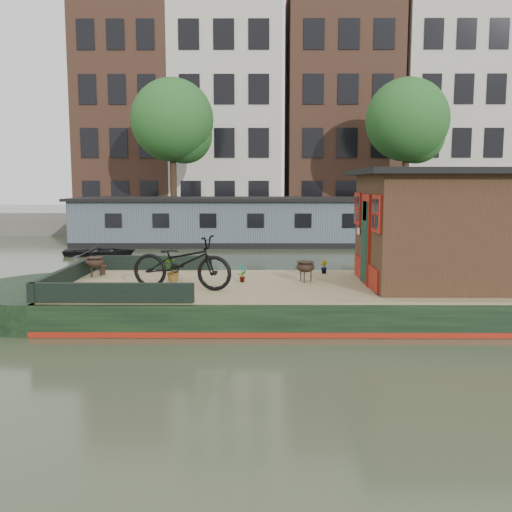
{
  "coord_description": "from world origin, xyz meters",
  "views": [
    {
      "loc": [
        -1.81,
        -11.98,
        2.79
      ],
      "look_at": [
        -1.9,
        0.5,
        1.18
      ],
      "focal_mm": 40.0,
      "sensor_mm": 36.0,
      "label": 1
    }
  ],
  "objects_px": {
    "potted_plant_a": "(242,273)",
    "dinghy": "(100,248)",
    "bicycle": "(182,262)",
    "cabin": "(450,226)",
    "brazier_rear": "(95,267)",
    "brazier_front": "(305,272)"
  },
  "relations": [
    {
      "from": "potted_plant_a",
      "to": "dinghy",
      "type": "relative_size",
      "value": 0.15
    },
    {
      "from": "cabin",
      "to": "brazier_rear",
      "type": "distance_m",
      "value": 7.9
    },
    {
      "from": "cabin",
      "to": "brazier_rear",
      "type": "bearing_deg",
      "value": 173.52
    },
    {
      "from": "dinghy",
      "to": "bicycle",
      "type": "bearing_deg",
      "value": -164.29
    },
    {
      "from": "cabin",
      "to": "dinghy",
      "type": "xyz_separation_m",
      "value": [
        -10.21,
        9.84,
        -1.6
      ]
    },
    {
      "from": "dinghy",
      "to": "brazier_rear",
      "type": "bearing_deg",
      "value": -173.01
    },
    {
      "from": "brazier_rear",
      "to": "dinghy",
      "type": "bearing_deg",
      "value": 105.13
    },
    {
      "from": "potted_plant_a",
      "to": "dinghy",
      "type": "distance_m",
      "value": 11.29
    },
    {
      "from": "brazier_front",
      "to": "dinghy",
      "type": "distance_m",
      "value": 12.0
    },
    {
      "from": "potted_plant_a",
      "to": "brazier_front",
      "type": "height_order",
      "value": "brazier_front"
    },
    {
      "from": "bicycle",
      "to": "potted_plant_a",
      "type": "relative_size",
      "value": 5.23
    },
    {
      "from": "brazier_rear",
      "to": "cabin",
      "type": "bearing_deg",
      "value": -6.48
    },
    {
      "from": "bicycle",
      "to": "potted_plant_a",
      "type": "distance_m",
      "value": 1.48
    },
    {
      "from": "cabin",
      "to": "potted_plant_a",
      "type": "xyz_separation_m",
      "value": [
        -4.39,
        0.18,
        -1.03
      ]
    },
    {
      "from": "potted_plant_a",
      "to": "brazier_front",
      "type": "bearing_deg",
      "value": 2.97
    },
    {
      "from": "brazier_rear",
      "to": "dinghy",
      "type": "relative_size",
      "value": 0.17
    },
    {
      "from": "brazier_front",
      "to": "brazier_rear",
      "type": "height_order",
      "value": "brazier_rear"
    },
    {
      "from": "brazier_front",
      "to": "brazier_rear",
      "type": "relative_size",
      "value": 0.98
    },
    {
      "from": "potted_plant_a",
      "to": "brazier_front",
      "type": "relative_size",
      "value": 0.9
    },
    {
      "from": "brazier_rear",
      "to": "potted_plant_a",
      "type": "bearing_deg",
      "value": -11.79
    },
    {
      "from": "bicycle",
      "to": "potted_plant_a",
      "type": "bearing_deg",
      "value": -42.66
    },
    {
      "from": "potted_plant_a",
      "to": "brazier_rear",
      "type": "height_order",
      "value": "brazier_rear"
    }
  ]
}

